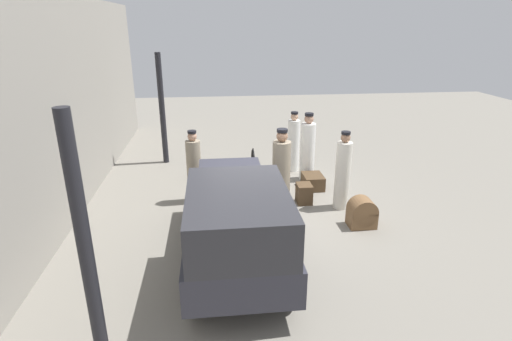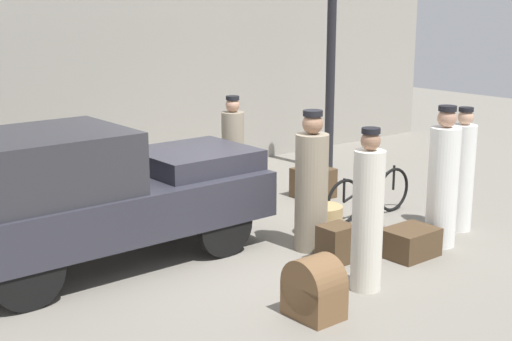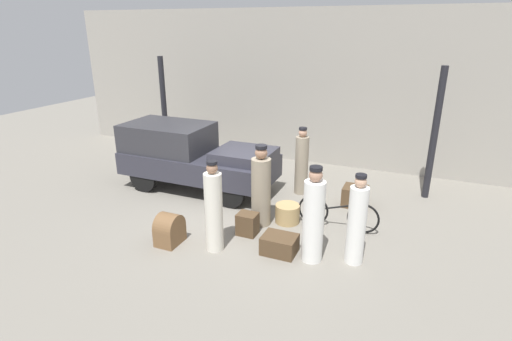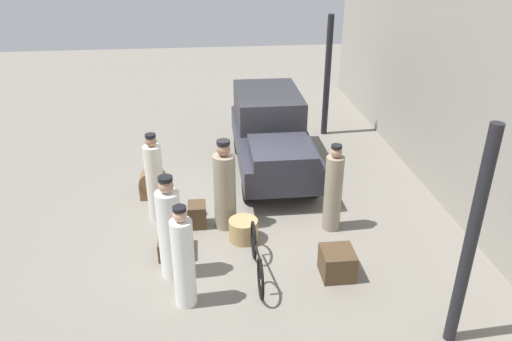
{
  "view_description": "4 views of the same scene",
  "coord_description": "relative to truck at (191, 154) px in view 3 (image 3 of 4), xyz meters",
  "views": [
    {
      "loc": [
        -7.73,
        1.09,
        3.91
      ],
      "look_at": [
        0.2,
        0.2,
        0.95
      ],
      "focal_mm": 28.0,
      "sensor_mm": 36.0,
      "label": 1
    },
    {
      "loc": [
        -5.27,
        -6.54,
        3.04
      ],
      "look_at": [
        0.2,
        0.2,
        0.95
      ],
      "focal_mm": 50.0,
      "sensor_mm": 36.0,
      "label": 2
    },
    {
      "loc": [
        3.48,
        -7.5,
        3.99
      ],
      "look_at": [
        0.2,
        0.2,
        0.95
      ],
      "focal_mm": 28.0,
      "sensor_mm": 36.0,
      "label": 3
    },
    {
      "loc": [
        8.63,
        -0.7,
        5.12
      ],
      "look_at": [
        0.2,
        0.2,
        0.95
      ],
      "focal_mm": 35.0,
      "sensor_mm": 36.0,
      "label": 4
    }
  ],
  "objects": [
    {
      "name": "canopy_pillar_right",
      "position": [
        5.63,
        1.73,
        0.68
      ],
      "size": [
        0.16,
        0.16,
        3.17
      ],
      "color": "black",
      "rests_on": "ground"
    },
    {
      "name": "wicker_basket",
      "position": [
        2.92,
        -0.89,
        -0.71
      ],
      "size": [
        0.52,
        0.52,
        0.4
      ],
      "color": "tan",
      "rests_on": "ground"
    },
    {
      "name": "ground_plane",
      "position": [
        1.85,
        -0.77,
        -0.91
      ],
      "size": [
        30.0,
        30.0,
        0.0
      ],
      "primitive_type": "plane",
      "color": "gray"
    },
    {
      "name": "trunk_large_brown",
      "position": [
        4.1,
        0.53,
        -0.67
      ],
      "size": [
        0.55,
        0.52,
        0.46
      ],
      "color": "#4C3823",
      "rests_on": "ground"
    },
    {
      "name": "trunk_barrel_dark",
      "position": [
        1.1,
        -2.63,
        -0.63
      ],
      "size": [
        0.41,
        0.54,
        0.62
      ],
      "color": "brown",
      "rests_on": "ground"
    },
    {
      "name": "trunk_umber_medium",
      "position": [
        2.35,
        -1.72,
        -0.68
      ],
      "size": [
        0.4,
        0.33,
        0.45
      ],
      "color": "#4C3823",
      "rests_on": "ground"
    },
    {
      "name": "porter_with_bicycle",
      "position": [
        2.7,
        0.77,
        -0.12
      ],
      "size": [
        0.33,
        0.33,
        1.7
      ],
      "color": "gray",
      "rests_on": "ground"
    },
    {
      "name": "suitcase_black_upright",
      "position": [
        3.19,
        -2.13,
        -0.73
      ],
      "size": [
        0.63,
        0.49,
        0.35
      ],
      "color": "#4C3823",
      "rests_on": "ground"
    },
    {
      "name": "porter_lifting_near_truck",
      "position": [
        2.42,
        -1.19,
        -0.11
      ],
      "size": [
        0.41,
        0.41,
        1.75
      ],
      "color": "gray",
      "rests_on": "ground"
    },
    {
      "name": "bicycle",
      "position": [
        3.96,
        -0.76,
        -0.57
      ],
      "size": [
        1.69,
        0.04,
        0.69
      ],
      "color": "black",
      "rests_on": "ground"
    },
    {
      "name": "conductor_in_dark_uniform",
      "position": [
        4.51,
        -1.89,
        -0.13
      ],
      "size": [
        0.33,
        0.33,
        1.67
      ],
      "color": "white",
      "rests_on": "ground"
    },
    {
      "name": "canopy_pillar_left",
      "position": [
        -1.98,
        1.73,
        0.68
      ],
      "size": [
        0.16,
        0.16,
        3.17
      ],
      "color": "black",
      "rests_on": "ground"
    },
    {
      "name": "truck",
      "position": [
        0.0,
        0.0,
        0.0
      ],
      "size": [
        3.94,
        1.6,
        1.65
      ],
      "color": "black",
      "rests_on": "ground"
    },
    {
      "name": "station_building_facade",
      "position": [
        1.85,
        3.31,
        1.34
      ],
      "size": [
        16.0,
        0.15,
        4.5
      ],
      "color": "gray",
      "rests_on": "ground"
    },
    {
      "name": "porter_standing_middle",
      "position": [
        3.79,
        -2.11,
        -0.09
      ],
      "size": [
        0.38,
        0.38,
        1.78
      ],
      "color": "white",
      "rests_on": "ground"
    },
    {
      "name": "porter_carrying_trunk",
      "position": [
        2.01,
        -2.48,
        -0.09
      ],
      "size": [
        0.33,
        0.33,
        1.76
      ],
      "color": "silver",
      "rests_on": "ground"
    }
  ]
}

